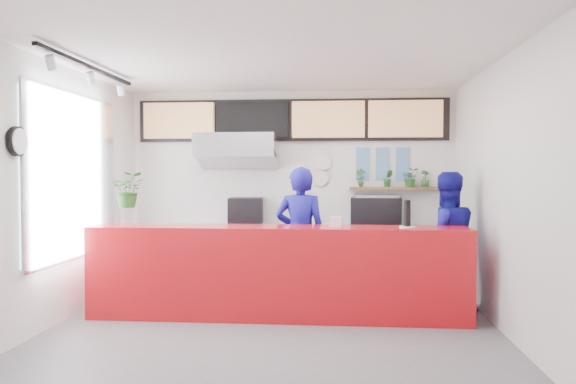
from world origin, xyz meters
The scene contains 46 objects.
floor centered at (0.00, 0.00, 0.00)m, with size 5.00×5.00×0.00m, color slate.
ceiling centered at (0.00, 0.00, 3.00)m, with size 5.00×5.00×0.00m, color silver.
wall_back centered at (0.00, 2.50, 1.50)m, with size 5.00×5.00×0.00m, color white.
wall_left centered at (-2.50, 0.00, 1.50)m, with size 5.00×5.00×0.00m, color white.
wall_right centered at (2.50, 0.00, 1.50)m, with size 5.00×5.00×0.00m, color white.
service_counter centered at (0.00, 0.40, 0.55)m, with size 4.50×0.60×1.10m, color red.
cream_band centered at (0.00, 2.49, 2.60)m, with size 5.00×0.02×0.80m, color beige.
prep_bench centered at (-0.80, 2.20, 0.45)m, with size 1.80×0.60×0.90m, color #B2B5BA.
panini_oven centered at (-0.67, 2.20, 1.13)m, with size 0.51×0.51×0.46m, color black.
extraction_hood centered at (-0.80, 2.15, 2.15)m, with size 1.20×0.70×0.35m, color #B2B5BA.
hood_lip centered at (-0.80, 2.15, 1.95)m, with size 1.20×0.70×0.08m, color #B2B5BA.
right_bench centered at (1.50, 2.20, 0.45)m, with size 1.80×0.60×0.90m, color #B2B5BA.
espresso_machine centered at (1.29, 2.20, 1.14)m, with size 0.73×0.52×0.47m, color black.
espresso_tray centered at (1.29, 2.20, 1.38)m, with size 0.63×0.44×0.06m, color #ABADB2.
herb_shelf centered at (1.60, 2.40, 1.50)m, with size 1.40×0.18×0.04m, color brown.
menu_board_far_left centered at (-1.75, 2.38, 2.55)m, with size 1.10×0.10×0.55m, color tan.
menu_board_mid_left centered at (-0.59, 2.38, 2.55)m, with size 1.10×0.10×0.55m, color black.
menu_board_mid_right centered at (0.57, 2.38, 2.55)m, with size 1.10×0.10×0.55m, color tan.
menu_board_far_right centered at (1.73, 2.38, 2.55)m, with size 1.10×0.10×0.55m, color tan.
soffit centered at (0.00, 2.46, 2.55)m, with size 4.80×0.04×0.65m, color black.
window_pane centered at (-2.47, 0.30, 1.70)m, with size 0.04×2.20×1.90m, color silver.
window_frame centered at (-2.45, 0.30, 1.70)m, with size 0.03×2.30×2.00m, color #B2B5BA.
wall_clock_rim centered at (-2.46, -0.90, 2.05)m, with size 0.30×0.30×0.05m, color black.
wall_clock_face centered at (-2.43, -0.90, 2.05)m, with size 0.26×0.26×0.02m, color white.
track_rail centered at (-2.10, 0.00, 2.94)m, with size 0.05×2.40×0.04m, color black.
dec_plate_a centered at (0.15, 2.47, 1.75)m, with size 0.24×0.24×0.03m, color silver.
dec_plate_b centered at (0.45, 2.47, 1.65)m, with size 0.24×0.24×0.03m, color silver.
dec_plate_c centered at (0.15, 2.47, 1.45)m, with size 0.24×0.24×0.03m, color silver.
dec_plate_d centered at (0.50, 2.47, 1.90)m, with size 0.24×0.24×0.03m, color silver.
photo_frame_a centered at (1.10, 2.48, 2.00)m, with size 0.20×0.02×0.25m, color #598CBF.
photo_frame_b centered at (1.40, 2.48, 2.00)m, with size 0.20×0.02×0.25m, color #598CBF.
photo_frame_c centered at (1.70, 2.48, 2.00)m, with size 0.20×0.02×0.25m, color #598CBF.
photo_frame_d centered at (1.10, 2.48, 1.75)m, with size 0.20×0.02×0.25m, color #598CBF.
photo_frame_e centered at (1.40, 2.48, 1.75)m, with size 0.20×0.02×0.25m, color #598CBF.
photo_frame_f centered at (1.70, 2.48, 1.75)m, with size 0.20×0.02×0.25m, color #598CBF.
staff_center centered at (0.24, 0.99, 0.91)m, with size 0.66×0.44×1.82m, color navy.
staff_right centered at (2.08, 0.98, 0.88)m, with size 0.85×0.66×1.75m, color navy.
herb_a centered at (1.06, 2.40, 1.66)m, with size 0.15×0.10×0.29m, color #266122.
herb_b centered at (1.48, 2.40, 1.65)m, with size 0.14×0.12×0.26m, color #266122.
herb_c centered at (1.82, 2.40, 1.66)m, with size 0.26×0.22×0.29m, color #266122.
herb_d centered at (2.03, 2.40, 1.65)m, with size 0.14×0.13×0.26m, color #266122.
glass_vase centered at (-1.78, 0.30, 1.22)m, with size 0.19×0.19×0.23m, color silver.
basil_vase centered at (-1.78, 0.30, 1.53)m, with size 0.39×0.33×0.43m, color #266122.
napkin_holder centered at (0.70, 0.40, 1.16)m, with size 0.14×0.09×0.12m, color silver.
white_plate centered at (1.52, 0.40, 1.11)m, with size 0.19×0.19×0.01m, color silver.
pepper_mill centered at (1.52, 0.40, 1.27)m, with size 0.08×0.08×0.31m, color black.
Camera 1 is at (0.69, -6.22, 1.74)m, focal length 35.00 mm.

